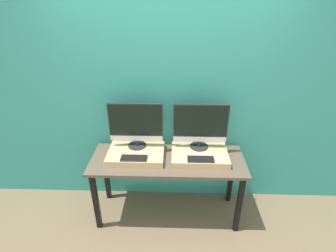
% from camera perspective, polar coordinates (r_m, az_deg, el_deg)
% --- Properties ---
extents(ground_plane, '(12.00, 12.00, 0.00)m').
position_cam_1_polar(ground_plane, '(3.05, -0.27, -22.12)').
color(ground_plane, '#756047').
extents(wall_back, '(8.00, 0.04, 2.60)m').
position_cam_1_polar(wall_back, '(2.81, 0.14, 6.22)').
color(wall_back, teal).
rests_on(wall_back, ground_plane).
extents(workbench, '(1.61, 0.58, 0.75)m').
position_cam_1_polar(workbench, '(2.81, -0.09, -8.78)').
color(workbench, brown).
rests_on(workbench, ground_plane).
extents(wooden_riser_left, '(0.58, 0.42, 0.07)m').
position_cam_1_polar(wooden_riser_left, '(2.80, -6.95, -5.99)').
color(wooden_riser_left, '#D6B77F').
rests_on(wooden_riser_left, workbench).
extents(monitor_left, '(0.56, 0.19, 0.50)m').
position_cam_1_polar(monitor_left, '(2.73, -7.02, 0.37)').
color(monitor_left, '#282828').
rests_on(monitor_left, wooden_riser_left).
extents(keyboard_left, '(0.27, 0.11, 0.01)m').
position_cam_1_polar(keyboard_left, '(2.66, -7.43, -6.92)').
color(keyboard_left, '#2D2D2D').
rests_on(keyboard_left, wooden_riser_left).
extents(wooden_riser_right, '(0.58, 0.42, 0.07)m').
position_cam_1_polar(wooden_riser_right, '(2.78, 6.87, -6.22)').
color(wooden_riser_right, '#D6B77F').
rests_on(wooden_riser_right, workbench).
extents(monitor_right, '(0.56, 0.19, 0.50)m').
position_cam_1_polar(monitor_right, '(2.71, 7.06, 0.17)').
color(monitor_right, '#282828').
rests_on(monitor_right, wooden_riser_right).
extents(keyboard_right, '(0.27, 0.11, 0.01)m').
position_cam_1_polar(keyboard_right, '(2.64, 7.15, -7.18)').
color(keyboard_right, '#2D2D2D').
rests_on(keyboard_right, wooden_riser_right).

